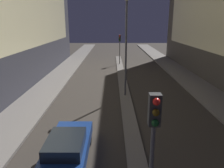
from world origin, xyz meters
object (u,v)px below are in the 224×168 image
(car_left_lane, at_px, (67,149))
(traffic_light_near, at_px, (153,133))
(traffic_light_mid, at_px, (120,43))
(street_lamp, at_px, (126,24))

(car_left_lane, bearing_deg, traffic_light_near, -45.87)
(traffic_light_mid, xyz_separation_m, street_lamp, (0.00, -14.73, 2.82))
(traffic_light_near, height_order, traffic_light_mid, same)
(traffic_light_near, bearing_deg, street_lamp, 90.00)
(traffic_light_mid, bearing_deg, traffic_light_near, -90.00)
(traffic_light_near, height_order, street_lamp, street_lamp)
(traffic_light_near, bearing_deg, car_left_lane, 134.13)
(traffic_light_near, relative_size, street_lamp, 0.52)
(traffic_light_mid, relative_size, street_lamp, 0.52)
(traffic_light_near, distance_m, car_left_lane, 5.20)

